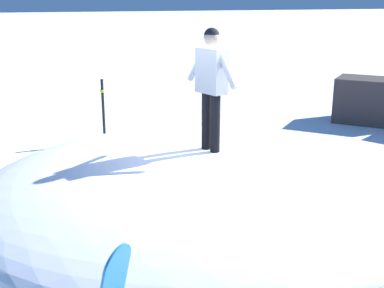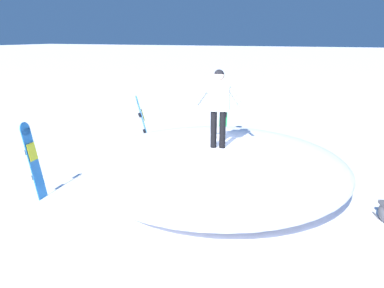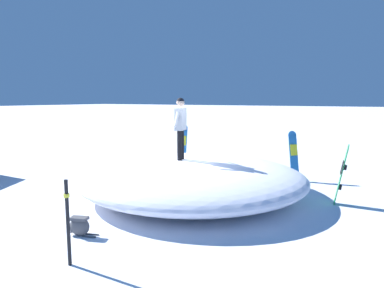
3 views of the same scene
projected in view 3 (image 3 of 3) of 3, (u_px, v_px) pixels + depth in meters
The scene contains 8 objects.
ground at pixel (184, 194), 9.75m from camera, with size 240.00×240.00×0.00m, color white.
snow_mound at pixel (193, 177), 9.64m from camera, with size 6.38×6.19×1.02m, color white.
snowboarder_standing at pixel (181, 123), 9.46m from camera, with size 1.03×0.35×1.75m.
snowboard_primary_upright at pixel (183, 145), 13.64m from camera, with size 0.34×0.33×1.71m.
snowboard_secondary_upright at pixel (294, 155), 11.38m from camera, with size 0.50×0.48×1.66m.
snowboard_tertiary_upright at pixel (342, 174), 8.69m from camera, with size 0.31×0.33×1.60m.
backpack_near at pixel (79, 226), 6.79m from camera, with size 0.38×0.63×0.39m.
trail_marker_pole at pixel (68, 220), 5.51m from camera, with size 0.10×0.10×1.45m.
Camera 3 is at (8.11, 4.90, 2.74)m, focal length 31.58 mm.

